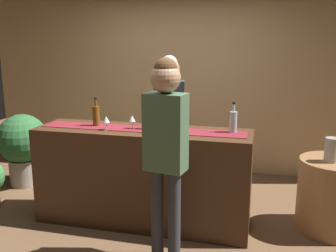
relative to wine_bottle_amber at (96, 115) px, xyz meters
name	(u,v)px	position (x,y,z in m)	size (l,w,h in m)	color
ground_plane	(144,221)	(0.51, -0.03, -1.13)	(10.00, 10.00, 0.00)	brown
back_wall	(181,71)	(0.51, 1.87, 0.32)	(6.00, 0.12, 2.90)	tan
bar_counter	(143,176)	(0.51, -0.03, -0.62)	(2.22, 0.60, 1.01)	#472B19
counter_runner_cloth	(142,129)	(0.51, -0.03, -0.11)	(2.11, 0.28, 0.01)	maroon
wine_bottle_amber	(96,115)	(0.00, 0.00, 0.00)	(0.07, 0.07, 0.30)	brown
wine_bottle_green	(152,118)	(0.61, -0.01, 0.00)	(0.07, 0.07, 0.30)	#194723
wine_bottle_clear	(233,121)	(1.42, 0.05, 0.00)	(0.07, 0.07, 0.30)	#B2C6C1
wine_glass_near_customer	(106,120)	(0.18, -0.15, -0.01)	(0.07, 0.07, 0.14)	silver
wine_glass_mid_counter	(132,119)	(0.41, -0.04, -0.01)	(0.07, 0.07, 0.14)	silver
bartender	(169,113)	(0.66, 0.55, -0.05)	(0.37, 0.26, 1.74)	#26262B
customer_sipping	(166,138)	(0.92, -0.66, -0.02)	(0.37, 0.25, 1.77)	#33333D
round_side_table	(332,195)	(2.42, 0.26, -0.76)	(0.68, 0.68, 0.74)	#996B42
vase_on_side_table	(331,150)	(2.36, 0.20, -0.27)	(0.13, 0.13, 0.24)	#A8A399
potted_plant_tall	(23,144)	(-1.36, 0.62, -0.57)	(0.65, 0.65, 0.95)	#9E9389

